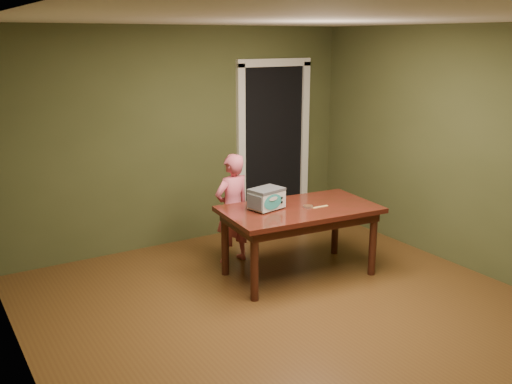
% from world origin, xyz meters
% --- Properties ---
extents(floor, '(5.00, 5.00, 0.00)m').
position_xyz_m(floor, '(0.00, 0.00, 0.00)').
color(floor, '#573819').
rests_on(floor, ground).
extents(room_shell, '(4.52, 5.02, 2.61)m').
position_xyz_m(room_shell, '(0.00, 0.00, 1.71)').
color(room_shell, '#444A27').
rests_on(room_shell, ground).
extents(doorway, '(1.10, 0.66, 2.25)m').
position_xyz_m(doorway, '(1.30, 2.78, 1.06)').
color(doorway, black).
rests_on(doorway, ground).
extents(dining_table, '(1.67, 1.04, 0.75)m').
position_xyz_m(dining_table, '(0.57, 0.87, 0.65)').
color(dining_table, '#3A180D').
rests_on(dining_table, floor).
extents(toy_oven, '(0.40, 0.31, 0.22)m').
position_xyz_m(toy_oven, '(0.24, 1.00, 0.87)').
color(toy_oven, '#4C4F54').
rests_on(toy_oven, dining_table).
extents(baking_pan, '(0.10, 0.10, 0.02)m').
position_xyz_m(baking_pan, '(0.64, 0.82, 0.76)').
color(baking_pan, silver).
rests_on(baking_pan, dining_table).
extents(spatula, '(0.18, 0.03, 0.01)m').
position_xyz_m(spatula, '(0.76, 0.76, 0.75)').
color(spatula, '#F8C86C').
rests_on(spatula, dining_table).
extents(child, '(0.49, 0.36, 1.24)m').
position_xyz_m(child, '(0.16, 1.57, 0.62)').
color(child, '#DB5A6F').
rests_on(child, floor).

